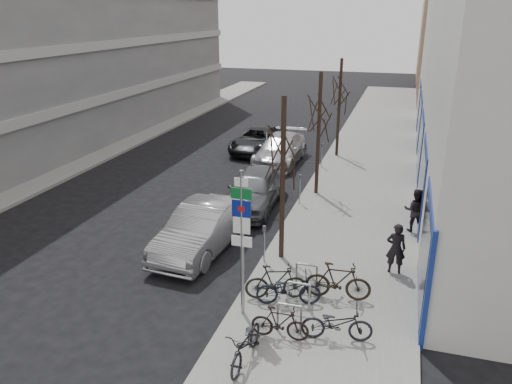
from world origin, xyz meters
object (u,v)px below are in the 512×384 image
Objects in this scene: tree_near at (283,141)px; bike_far_inner at (338,281)px; bike_far_curb at (337,321)px; lane_car at (258,140)px; tree_mid at (320,105)px; meter_front at (264,240)px; bike_near_left at (246,341)px; pedestrian_far at (415,210)px; meter_back at (322,153)px; bike_mid_inner at (276,282)px; parked_car_back at (280,150)px; meter_mid at (300,186)px; bike_near_right at (280,323)px; parked_car_front at (202,228)px; parked_car_mid at (254,189)px; tree_far at (340,85)px; pedestrian_near at (396,248)px; bike_rack at (299,293)px; bike_mid_curb at (289,286)px; highway_sign_pole at (242,235)px.

bike_far_inner is (2.15, -2.05, -3.39)m from tree_near.
bike_far_curb is 0.35× the size of lane_car.
bike_far_curb is at bearing -77.11° from tree_mid.
meter_front is 3.03m from bike_far_inner.
bike_near_left is 9.55m from pedestrian_far.
tree_near reaches higher than bike_far_curb.
pedestrian_far is at bearing -56.72° from meter_back.
bike_mid_inner is 13.96m from parked_car_back.
parked_car_back is at bearing 111.29° from meter_mid.
bike_near_right is 5.76m from parked_car_front.
bike_far_inner is 0.38× the size of parked_car_mid.
meter_front is at bearing -93.68° from tree_mid.
meter_mid is at bearing -93.22° from tree_far.
meter_back reaches higher than bike_mid_inner.
pedestrian_near is (4.09, -10.51, 0.06)m from meter_back.
tree_far is 3.70× the size of bike_near_right.
tree_far reaches higher than pedestrian_far.
pedestrian_far is at bearing 69.86° from bike_near_left.
parked_car_back is (-2.35, 6.03, -0.15)m from meter_mid.
parked_car_front is 2.96× the size of pedestrian_far.
bike_near_left reaches higher than bike_rack.
tree_far is at bearing -1.87° from bike_far_curb.
meter_mid is (-0.45, 5.00, -3.19)m from tree_near.
bike_mid_curb is 0.36× the size of parked_car_front.
bike_mid_curb is at bearing -67.93° from lane_car.
tree_far is at bearing -65.14° from pedestrian_far.
parked_car_front is 6.44m from pedestrian_near.
meter_back reaches higher than bike_near_right.
pedestrian_far is at bearing -24.79° from bike_far_inner.
pedestrian_near is (3.64, -13.01, -3.13)m from tree_far.
parked_car_front reaches higher than bike_mid_inner.
lane_car reaches higher than bike_rack.
parked_car_mid is at bearing -106.25° from meter_back.
parked_car_back reaches higher than bike_near_right.
lane_car is (-4.22, 8.02, -0.22)m from meter_mid.
bike_far_inner is at bearing -68.38° from parked_car_back.
highway_sign_pole is 3.17m from bike_far_curb.
meter_front is 0.24× the size of parked_car_back.
lane_car is (-5.87, 15.92, 0.04)m from bike_rack.
bike_rack is 0.45× the size of lane_car.
bike_mid_curb is 0.37× the size of parked_car_mid.
meter_mid is 0.72× the size of bike_mid_inner.
pedestrian_near is at bearing -0.20° from tree_near.
meter_back is 0.76× the size of pedestrian_far.
bike_near_right is at bearing 68.88° from pedestrian_far.
bike_near_right is at bearing -80.95° from meter_mid.
bike_near_left is (0.51, -11.88, -3.40)m from tree_mid.
tree_far is at bearing 89.31° from highway_sign_pole.
bike_far_inner is (2.15, -15.05, -3.39)m from tree_far.
bike_near_left is 2.68m from bike_mid_curb.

